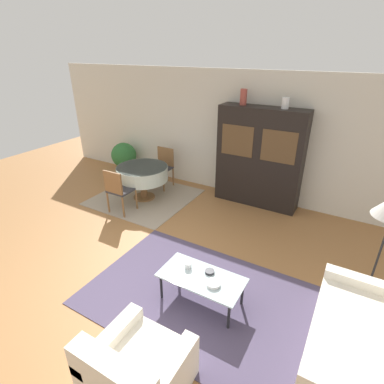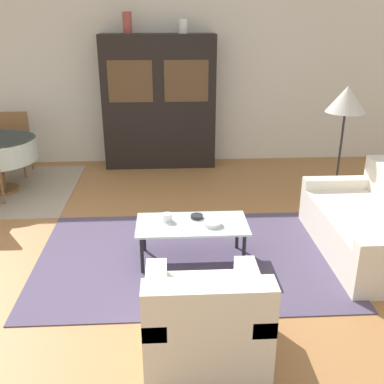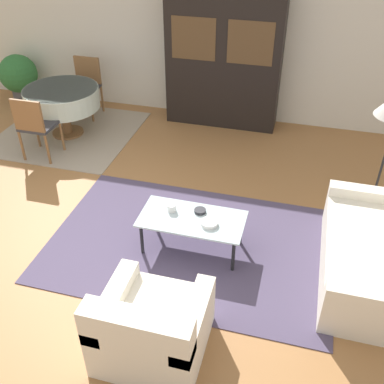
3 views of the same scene
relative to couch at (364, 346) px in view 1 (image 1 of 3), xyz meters
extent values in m
plane|color=#9E6B3D|center=(-2.89, -0.31, -0.29)|extent=(14.00, 14.00, 0.00)
cube|color=beige|center=(-2.89, 3.32, 1.06)|extent=(10.00, 0.06, 2.70)
cube|color=#4C425B|center=(-1.91, -0.01, -0.28)|extent=(3.08, 2.05, 0.01)
cube|color=gray|center=(-4.48, 2.02, -0.28)|extent=(2.04, 2.01, 0.01)
cube|color=silver|center=(-0.05, 0.00, -0.07)|extent=(0.94, 1.70, 0.43)
cube|color=silver|center=(-0.05, 0.77, 0.20)|extent=(0.94, 0.16, 0.12)
cube|color=silver|center=(-1.86, -1.36, -0.08)|extent=(0.86, 0.84, 0.42)
cube|color=silver|center=(-1.86, -1.68, 0.31)|extent=(0.86, 0.20, 0.35)
cube|color=silver|center=(-2.21, -1.36, 0.19)|extent=(0.16, 0.84, 0.12)
cube|color=silver|center=(-1.51, -1.36, 0.19)|extent=(0.16, 0.84, 0.12)
cylinder|color=black|center=(-2.37, -0.28, -0.08)|extent=(0.04, 0.04, 0.39)
cylinder|color=black|center=(-1.39, -0.28, -0.08)|extent=(0.04, 0.04, 0.39)
cylinder|color=black|center=(-2.37, 0.15, -0.08)|extent=(0.04, 0.04, 0.39)
cylinder|color=black|center=(-1.39, 0.15, -0.08)|extent=(0.04, 0.04, 0.39)
cube|color=silver|center=(-1.88, -0.06, 0.12)|extent=(1.10, 0.55, 0.02)
cube|color=black|center=(-2.23, 3.05, 0.74)|extent=(1.75, 0.44, 2.05)
cube|color=brown|center=(-2.65, 2.82, 1.10)|extent=(0.66, 0.01, 0.62)
cube|color=brown|center=(-1.81, 2.82, 1.10)|extent=(0.66, 0.01, 0.62)
cylinder|color=brown|center=(-4.47, 1.99, -0.26)|extent=(0.48, 0.48, 0.03)
cylinder|color=brown|center=(-4.47, 1.99, -0.06)|extent=(0.14, 0.14, 0.44)
cylinder|color=beige|center=(-4.47, 1.99, 0.32)|extent=(1.11, 1.11, 0.30)
cylinder|color=beige|center=(-4.47, 1.99, 0.45)|extent=(1.12, 1.12, 0.03)
cylinder|color=brown|center=(-4.67, 1.50, -0.05)|extent=(0.04, 0.04, 0.45)
cylinder|color=brown|center=(-4.26, 1.50, -0.05)|extent=(0.04, 0.04, 0.45)
cylinder|color=brown|center=(-4.67, 1.09, -0.05)|extent=(0.04, 0.04, 0.45)
cylinder|color=brown|center=(-4.26, 1.09, -0.05)|extent=(0.04, 0.04, 0.45)
cube|color=#333338|center=(-4.47, 1.30, 0.20)|extent=(0.44, 0.44, 0.04)
cube|color=brown|center=(-4.47, 1.10, 0.43)|extent=(0.44, 0.04, 0.44)
cylinder|color=brown|center=(-4.26, 2.48, -0.05)|extent=(0.04, 0.04, 0.45)
cylinder|color=brown|center=(-4.67, 2.48, -0.05)|extent=(0.04, 0.04, 0.45)
cylinder|color=brown|center=(-4.26, 2.88, -0.05)|extent=(0.04, 0.04, 0.45)
cylinder|color=brown|center=(-4.67, 2.88, -0.05)|extent=(0.04, 0.04, 0.45)
cube|color=#333338|center=(-4.47, 2.68, 0.20)|extent=(0.44, 0.44, 0.04)
cube|color=brown|center=(-4.47, 2.88, 0.43)|extent=(0.44, 0.04, 0.44)
cylinder|color=black|center=(0.04, 1.21, -0.27)|extent=(0.28, 0.28, 0.02)
cylinder|color=black|center=(0.04, 1.21, 0.35)|extent=(0.03, 0.03, 1.23)
cylinder|color=white|center=(-2.12, 0.00, 0.17)|extent=(0.10, 0.10, 0.08)
cylinder|color=white|center=(-1.68, -0.12, 0.15)|extent=(0.18, 0.18, 0.04)
cylinder|color=#232328|center=(-1.83, 0.06, 0.15)|extent=(0.12, 0.12, 0.03)
cylinder|color=#9E4238|center=(-2.66, 3.05, 1.92)|extent=(0.13, 0.13, 0.30)
cylinder|color=white|center=(-1.84, 3.05, 1.87)|extent=(0.13, 0.13, 0.21)
cylinder|color=#4C4C51|center=(-5.81, 2.88, -0.16)|extent=(0.34, 0.34, 0.25)
sphere|color=#2D6B33|center=(-5.81, 2.88, 0.24)|extent=(0.65, 0.65, 0.65)
camera|label=1|loc=(-0.49, -2.71, 2.78)|focal=28.00mm
camera|label=2|loc=(-2.10, -4.05, 2.07)|focal=42.00mm
camera|label=3|loc=(-0.92, -3.59, 3.04)|focal=42.00mm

